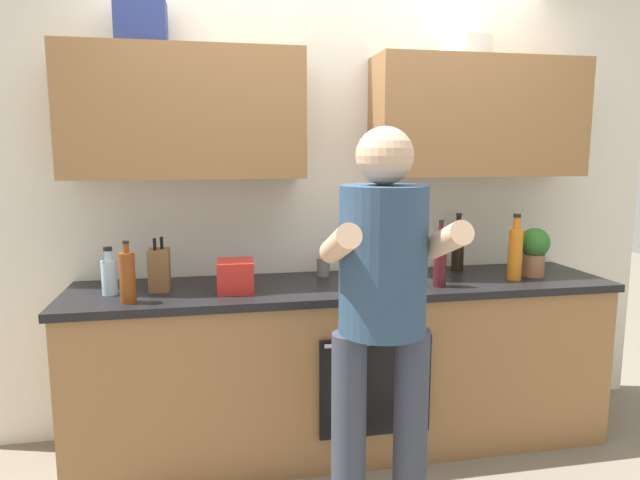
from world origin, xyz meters
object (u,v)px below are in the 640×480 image
(person_standing, at_px, (383,305))
(grocery_bag_crisps, at_px, (235,276))
(bottle_wine, at_px, (440,259))
(mixing_bowl, at_px, (399,271))
(bottle_water, at_px, (109,275))
(bottle_oil, at_px, (377,268))
(bottle_juice, at_px, (515,252))
(bottle_vinegar, at_px, (127,277))
(knife_block, at_px, (159,270))
(potted_herb, at_px, (534,249))
(cup_stoneware, at_px, (323,267))
(bottle_soy, at_px, (458,246))

(person_standing, relative_size, grocery_bag_crisps, 8.48)
(bottle_wine, relative_size, mixing_bowl, 1.65)
(bottle_water, bearing_deg, bottle_oil, -5.74)
(bottle_juice, height_order, bottle_vinegar, bottle_juice)
(bottle_water, distance_m, mixing_bowl, 1.49)
(knife_block, distance_m, potted_herb, 2.01)
(mixing_bowl, relative_size, knife_block, 0.79)
(bottle_juice, relative_size, cup_stoneware, 3.53)
(bottle_vinegar, height_order, mixing_bowl, bottle_vinegar)
(bottle_oil, relative_size, mixing_bowl, 1.25)
(bottle_vinegar, xyz_separation_m, grocery_bag_crisps, (0.49, 0.12, -0.04))
(bottle_vinegar, bearing_deg, bottle_soy, 11.89)
(knife_block, bearing_deg, bottle_juice, -3.84)
(bottle_vinegar, relative_size, cup_stoneware, 2.85)
(bottle_vinegar, bearing_deg, bottle_water, 122.01)
(mixing_bowl, height_order, knife_block, knife_block)
(bottle_water, distance_m, knife_block, 0.24)
(potted_herb, bearing_deg, cup_stoneware, 168.41)
(bottle_soy, relative_size, mixing_bowl, 1.59)
(bottle_juice, bearing_deg, bottle_water, 177.82)
(bottle_soy, bearing_deg, cup_stoneware, 179.36)
(person_standing, distance_m, bottle_oil, 0.65)
(bottle_wine, distance_m, knife_block, 1.42)
(bottle_water, bearing_deg, bottle_vinegar, -57.99)
(bottle_vinegar, xyz_separation_m, bottle_oil, (1.20, 0.04, -0.01))
(person_standing, height_order, knife_block, person_standing)
(bottle_oil, xyz_separation_m, knife_block, (-1.08, 0.18, -0.00))
(bottle_water, distance_m, bottle_wine, 1.64)
(bottle_water, relative_size, knife_block, 0.88)
(bottle_juice, height_order, potted_herb, bottle_juice)
(bottle_vinegar, bearing_deg, person_standing, -29.84)
(bottle_soy, height_order, grocery_bag_crisps, bottle_soy)
(bottle_soy, distance_m, bottle_oil, 0.68)
(cup_stoneware, bearing_deg, bottle_vinegar, -158.73)
(bottle_wine, distance_m, bottle_oil, 0.33)
(potted_herb, height_order, grocery_bag_crisps, potted_herb)
(cup_stoneware, bearing_deg, bottle_oil, -58.61)
(bottle_wine, distance_m, potted_herb, 0.62)
(bottle_wine, height_order, bottle_soy, bottle_wine)
(bottle_oil, relative_size, cup_stoneware, 2.60)
(bottle_oil, height_order, potted_herb, potted_herb)
(bottle_soy, distance_m, grocery_bag_crisps, 1.32)
(bottle_water, xyz_separation_m, cup_stoneware, (1.10, 0.21, -0.04))
(cup_stoneware, height_order, grocery_bag_crisps, grocery_bag_crisps)
(bottle_water, relative_size, mixing_bowl, 1.11)
(bottle_water, xyz_separation_m, knife_block, (0.23, 0.05, 0.01))
(bottle_soy, relative_size, knife_block, 1.26)
(potted_herb, bearing_deg, mixing_bowl, 175.02)
(bottle_juice, height_order, bottle_wine, bottle_juice)
(mixing_bowl, relative_size, grocery_bag_crisps, 1.06)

